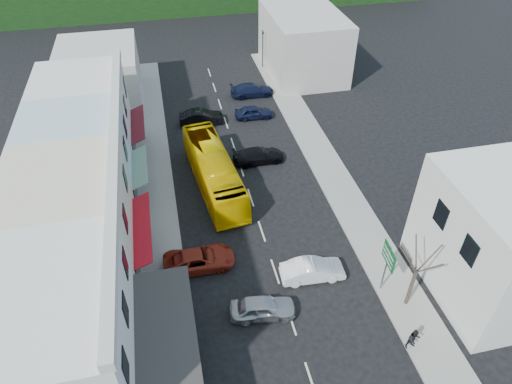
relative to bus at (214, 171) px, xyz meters
The scene contains 20 objects.
ground 10.62m from the bus, 75.43° to the right, with size 120.00×120.00×0.00m, color black.
sidewalk_left 5.08m from the bus, behind, with size 3.00×52.00×0.15m, color gray.
sidewalk_right 10.25m from the bus, ahead, with size 3.00×52.00×0.15m, color gray.
shopfront_row 11.39m from the bus, 152.34° to the right, with size 8.25×30.00×8.00m.
right_building 21.61m from the bus, 41.26° to the right, with size 8.00×9.00×8.00m, color silver.
distant_block_left 19.32m from the bus, 119.06° to the left, with size 8.00×10.00×6.00m, color #B7B2A8.
distant_block_right 24.15m from the bus, 55.48° to the left, with size 8.00×12.00×7.00m, color #B7B2A8.
bus is the anchor object (origin of this frame).
car_silver 13.44m from the bus, 85.65° to the right, with size 1.80×4.40×1.40m, color #B3B2B7.
car_white 12.26m from the bus, 66.22° to the right, with size 1.80×4.40×1.40m, color white.
car_red 8.92m from the bus, 105.00° to the right, with size 1.90×4.60×1.40m, color maroon.
car_black_near 5.15m from the bus, 30.53° to the left, with size 1.84×4.50×1.40m, color black.
car_navy_mid 11.66m from the bus, 61.29° to the left, with size 1.80×4.40×1.40m, color black.
car_black_far 10.27m from the bus, 88.73° to the left, with size 1.80×4.40×1.40m, color black.
car_navy_far 16.31m from the bus, 66.65° to the left, with size 1.84×4.50×1.40m, color black.
pedestrian_left 9.10m from the bus, 128.72° to the right, with size 0.60×0.40×1.70m, color black.
pedestrian_right 19.68m from the bus, 62.97° to the right, with size 0.70×0.44×1.70m, color black.
direction_sign 15.93m from the bus, 55.49° to the right, with size 0.34×1.79×3.95m, color #085921, non-canonical shape.
street_tree 17.80m from the bus, 55.36° to the right, with size 2.17×2.17×6.18m, color #392C23, non-canonical shape.
traffic_signal 23.65m from the bus, 66.98° to the left, with size 0.80×1.05×4.68m, color black, non-canonical shape.
Camera 1 is at (-5.73, -19.76, 24.04)m, focal length 32.00 mm.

